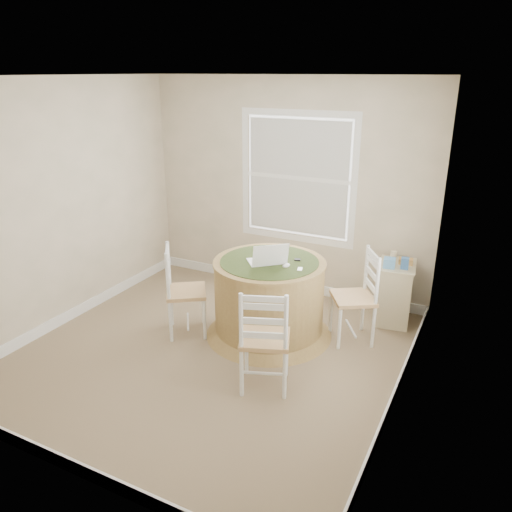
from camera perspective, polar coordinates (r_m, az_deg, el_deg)
The scene contains 14 objects.
room at distance 4.60m, azimuth -2.75°, elevation 3.46°, with size 3.64×3.64×2.64m.
round_table at distance 5.20m, azimuth 1.50°, elevation -4.49°, with size 1.33×1.33×0.83m.
chair_left at distance 5.27m, azimuth -7.98°, elevation -4.01°, with size 0.42×0.40×0.95m, color white, non-canonical shape.
chair_near at distance 4.35m, azimuth 1.03°, elevation -9.38°, with size 0.42×0.40×0.95m, color white, non-canonical shape.
chair_right at distance 5.18m, azimuth 11.04°, elevation -4.69°, with size 0.42×0.40×0.95m, color white, non-canonical shape.
laptop at distance 4.99m, azimuth 1.30°, elevation -0.47°, with size 0.48×0.48×0.25m.
mouse at distance 4.92m, azimuth 3.46°, elevation -1.09°, with size 0.07×0.10×0.04m, color white.
phone at distance 4.86m, azimuth 5.04°, elevation -1.55°, with size 0.04×0.09×0.02m, color #B7BABF.
keys at distance 5.08m, azimuth 4.76°, elevation -0.49°, with size 0.06×0.05×0.03m, color black.
corner_chest at distance 5.73m, azimuth 15.55°, elevation -4.05°, with size 0.45×0.56×0.68m.
tissue_box at distance 5.48m, azimuth 15.12°, elevation -0.72°, with size 0.12×0.12×0.10m, color #5E9DD8.
box_yellow at distance 5.62m, azimuth 16.64°, elevation -0.59°, with size 0.15×0.10×0.06m, color gold.
box_blue at distance 5.49m, azimuth 16.56°, elevation -0.74°, with size 0.08×0.08×0.12m, color #3766A7.
cup_cream at distance 5.71m, azimuth 15.49°, elevation 0.03°, with size 0.07×0.07×0.09m, color beige.
Camera 1 is at (2.34, -3.66, 2.64)m, focal length 35.00 mm.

